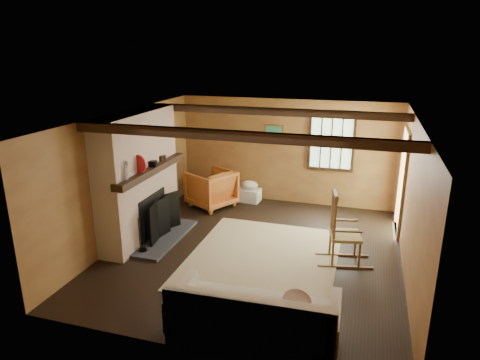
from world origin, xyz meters
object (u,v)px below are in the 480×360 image
(fireplace, at_px, (140,182))
(rocking_chair, at_px, (343,233))
(sofa, at_px, (254,321))
(laundry_basket, at_px, (249,195))
(armchair, at_px, (211,188))

(fireplace, xyz_separation_m, rocking_chair, (3.73, 0.06, -0.57))
(rocking_chair, height_order, sofa, rocking_chair)
(laundry_basket, height_order, armchair, armchair)
(rocking_chair, xyz_separation_m, sofa, (-0.87, -2.44, -0.24))
(laundry_basket, xyz_separation_m, armchair, (-0.75, -0.56, 0.27))
(rocking_chair, distance_m, laundry_basket, 3.37)
(sofa, xyz_separation_m, laundry_basket, (-1.43, 4.88, -0.14))
(sofa, bearing_deg, armchair, 114.50)
(rocking_chair, bearing_deg, fireplace, 79.61)
(fireplace, xyz_separation_m, sofa, (2.85, -2.39, -0.81))
(sofa, bearing_deg, fireplace, 137.83)
(sofa, distance_m, laundry_basket, 5.09)
(sofa, bearing_deg, rocking_chair, 68.09)
(sofa, height_order, laundry_basket, sofa)
(laundry_basket, bearing_deg, fireplace, -119.70)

